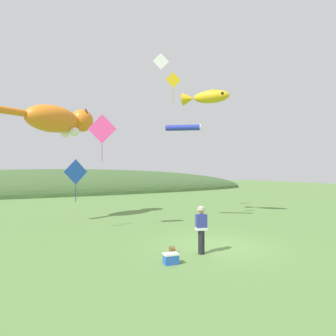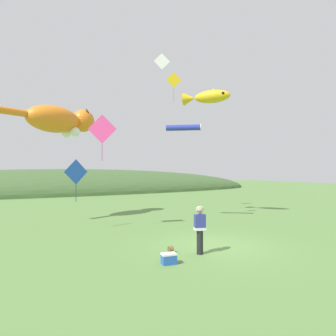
{
  "view_description": "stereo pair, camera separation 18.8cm",
  "coord_description": "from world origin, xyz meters",
  "px_view_note": "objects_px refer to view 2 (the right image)",
  "views": [
    {
      "loc": [
        -7.65,
        -9.85,
        3.13
      ],
      "look_at": [
        0.0,
        4.0,
        3.24
      ],
      "focal_mm": 32.0,
      "sensor_mm": 36.0,
      "label": 1
    },
    {
      "loc": [
        -7.49,
        -9.94,
        3.13
      ],
      "look_at": [
        0.0,
        4.0,
        3.24
      ],
      "focal_mm": 32.0,
      "sensor_mm": 36.0,
      "label": 2
    }
  ],
  "objects_px": {
    "kite_spool": "(171,249)",
    "kite_tube_streamer": "(184,128)",
    "kite_diamond_pink": "(102,129)",
    "kite_diamond_white": "(162,62)",
    "kite_diamond_gold": "(174,80)",
    "kite_fish_windsock": "(207,97)",
    "picnic_cooler": "(169,259)",
    "kite_diamond_blue": "(76,172)",
    "kite_giant_cat": "(60,120)",
    "festival_attendant": "(200,228)"
  },
  "relations": [
    {
      "from": "kite_fish_windsock",
      "to": "kite_diamond_gold",
      "type": "height_order",
      "value": "kite_diamond_gold"
    },
    {
      "from": "kite_tube_streamer",
      "to": "kite_diamond_white",
      "type": "height_order",
      "value": "kite_diamond_white"
    },
    {
      "from": "kite_diamond_pink",
      "to": "kite_diamond_white",
      "type": "height_order",
      "value": "kite_diamond_white"
    },
    {
      "from": "kite_diamond_pink",
      "to": "kite_diamond_white",
      "type": "relative_size",
      "value": 1.15
    },
    {
      "from": "kite_diamond_gold",
      "to": "kite_diamond_pink",
      "type": "height_order",
      "value": "kite_diamond_gold"
    },
    {
      "from": "kite_diamond_white",
      "to": "kite_tube_streamer",
      "type": "bearing_deg",
      "value": -94.44
    },
    {
      "from": "kite_spool",
      "to": "kite_diamond_blue",
      "type": "xyz_separation_m",
      "value": [
        -2.31,
        6.02,
        2.89
      ]
    },
    {
      "from": "kite_giant_cat",
      "to": "kite_spool",
      "type": "bearing_deg",
      "value": -75.89
    },
    {
      "from": "kite_giant_cat",
      "to": "kite_diamond_gold",
      "type": "height_order",
      "value": "kite_diamond_gold"
    },
    {
      "from": "picnic_cooler",
      "to": "kite_diamond_pink",
      "type": "height_order",
      "value": "kite_diamond_pink"
    },
    {
      "from": "kite_tube_streamer",
      "to": "kite_diamond_white",
      "type": "bearing_deg",
      "value": 85.56
    },
    {
      "from": "kite_diamond_gold",
      "to": "kite_diamond_white",
      "type": "height_order",
      "value": "kite_diamond_white"
    },
    {
      "from": "kite_diamond_pink",
      "to": "festival_attendant",
      "type": "bearing_deg",
      "value": -71.59
    },
    {
      "from": "kite_diamond_pink",
      "to": "kite_diamond_blue",
      "type": "relative_size",
      "value": 1.09
    },
    {
      "from": "kite_spool",
      "to": "picnic_cooler",
      "type": "xyz_separation_m",
      "value": [
        -0.69,
        -1.14,
        0.05
      ]
    },
    {
      "from": "kite_tube_streamer",
      "to": "kite_diamond_blue",
      "type": "xyz_separation_m",
      "value": [
        -6.57,
        -0.0,
        -2.76
      ]
    },
    {
      "from": "kite_tube_streamer",
      "to": "kite_diamond_blue",
      "type": "height_order",
      "value": "kite_tube_streamer"
    },
    {
      "from": "kite_diamond_blue",
      "to": "kite_diamond_gold",
      "type": "bearing_deg",
      "value": 0.39
    },
    {
      "from": "kite_diamond_gold",
      "to": "kite_tube_streamer",
      "type": "bearing_deg",
      "value": -2.89
    },
    {
      "from": "festival_attendant",
      "to": "kite_diamond_gold",
      "type": "distance_m",
      "value": 10.55
    },
    {
      "from": "festival_attendant",
      "to": "kite_tube_streamer",
      "type": "distance_m",
      "value": 8.9
    },
    {
      "from": "kite_giant_cat",
      "to": "kite_diamond_pink",
      "type": "relative_size",
      "value": 2.53
    },
    {
      "from": "kite_tube_streamer",
      "to": "kite_diamond_pink",
      "type": "height_order",
      "value": "kite_diamond_pink"
    },
    {
      "from": "picnic_cooler",
      "to": "kite_diamond_white",
      "type": "bearing_deg",
      "value": 64.05
    },
    {
      "from": "kite_tube_streamer",
      "to": "festival_attendant",
      "type": "bearing_deg",
      "value": -116.87
    },
    {
      "from": "kite_diamond_blue",
      "to": "kite_spool",
      "type": "bearing_deg",
      "value": -69.02
    },
    {
      "from": "festival_attendant",
      "to": "kite_spool",
      "type": "xyz_separation_m",
      "value": [
        -0.89,
        0.65,
        -0.82
      ]
    },
    {
      "from": "kite_tube_streamer",
      "to": "kite_diamond_blue",
      "type": "distance_m",
      "value": 7.13
    },
    {
      "from": "kite_spool",
      "to": "kite_giant_cat",
      "type": "relative_size",
      "value": 0.04
    },
    {
      "from": "picnic_cooler",
      "to": "kite_diamond_gold",
      "type": "xyz_separation_m",
      "value": [
        4.23,
        7.2,
        8.47
      ]
    },
    {
      "from": "festival_attendant",
      "to": "kite_diamond_white",
      "type": "height_order",
      "value": "kite_diamond_white"
    },
    {
      "from": "kite_spool",
      "to": "kite_diamond_white",
      "type": "bearing_deg",
      "value": 64.72
    },
    {
      "from": "kite_fish_windsock",
      "to": "kite_diamond_gold",
      "type": "xyz_separation_m",
      "value": [
        -2.87,
        -0.51,
        0.58
      ]
    },
    {
      "from": "kite_giant_cat",
      "to": "kite_diamond_pink",
      "type": "height_order",
      "value": "kite_giant_cat"
    },
    {
      "from": "kite_spool",
      "to": "kite_tube_streamer",
      "type": "distance_m",
      "value": 9.29
    },
    {
      "from": "kite_tube_streamer",
      "to": "kite_diamond_white",
      "type": "distance_m",
      "value": 6.45
    },
    {
      "from": "picnic_cooler",
      "to": "kite_fish_windsock",
      "type": "xyz_separation_m",
      "value": [
        7.1,
        7.71,
        7.89
      ]
    },
    {
      "from": "picnic_cooler",
      "to": "festival_attendant",
      "type": "bearing_deg",
      "value": 17.2
    },
    {
      "from": "kite_spool",
      "to": "picnic_cooler",
      "type": "bearing_deg",
      "value": -121.26
    },
    {
      "from": "festival_attendant",
      "to": "picnic_cooler",
      "type": "height_order",
      "value": "festival_attendant"
    },
    {
      "from": "kite_tube_streamer",
      "to": "picnic_cooler",
      "type": "bearing_deg",
      "value": -124.71
    },
    {
      "from": "kite_fish_windsock",
      "to": "kite_tube_streamer",
      "type": "relative_size",
      "value": 1.54
    },
    {
      "from": "kite_diamond_gold",
      "to": "picnic_cooler",
      "type": "bearing_deg",
      "value": -120.45
    },
    {
      "from": "kite_spool",
      "to": "kite_fish_windsock",
      "type": "bearing_deg",
      "value": 45.73
    },
    {
      "from": "kite_fish_windsock",
      "to": "kite_diamond_blue",
      "type": "relative_size",
      "value": 1.38
    },
    {
      "from": "kite_spool",
      "to": "kite_fish_windsock",
      "type": "height_order",
      "value": "kite_fish_windsock"
    },
    {
      "from": "picnic_cooler",
      "to": "kite_giant_cat",
      "type": "height_order",
      "value": "kite_giant_cat"
    },
    {
      "from": "kite_diamond_gold",
      "to": "kite_diamond_pink",
      "type": "xyz_separation_m",
      "value": [
        -4.65,
        -0.69,
        -3.4
      ]
    },
    {
      "from": "kite_tube_streamer",
      "to": "kite_diamond_gold",
      "type": "bearing_deg",
      "value": 177.11
    },
    {
      "from": "festival_attendant",
      "to": "kite_diamond_blue",
      "type": "distance_m",
      "value": 7.68
    }
  ]
}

